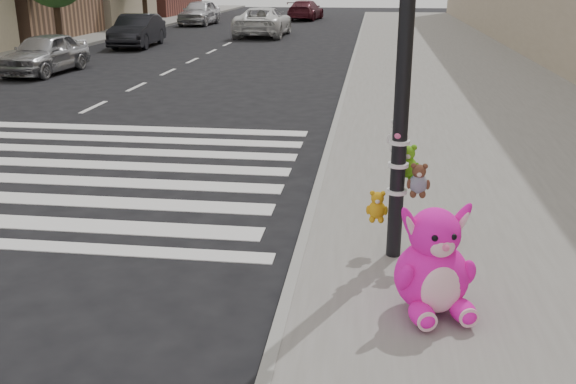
% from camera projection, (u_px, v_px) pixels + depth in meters
% --- Properties ---
extents(ground, '(120.00, 120.00, 0.00)m').
position_uv_depth(ground, '(109.00, 334.00, 5.85)').
color(ground, black).
rests_on(ground, ground).
extents(sidewalk_near, '(7.00, 80.00, 0.14)m').
position_uv_depth(sidewalk_near, '(491.00, 115.00, 14.59)').
color(sidewalk_near, slate).
rests_on(sidewalk_near, ground).
extents(curb_edge, '(0.12, 80.00, 0.15)m').
position_uv_depth(curb_edge, '(339.00, 111.00, 15.02)').
color(curb_edge, gray).
rests_on(curb_edge, ground).
extents(signal_pole, '(0.67, 0.50, 4.00)m').
position_uv_depth(signal_pole, '(403.00, 109.00, 6.66)').
color(signal_pole, black).
rests_on(signal_pole, sidewalk_near).
extents(pink_bunny, '(0.85, 0.93, 1.07)m').
position_uv_depth(pink_bunny, '(433.00, 268.00, 5.84)').
color(pink_bunny, '#FE15BA').
rests_on(pink_bunny, sidewalk_near).
extents(red_teddy, '(0.14, 0.10, 0.20)m').
position_uv_depth(red_teddy, '(450.00, 232.00, 7.53)').
color(red_teddy, '#B21121').
rests_on(red_teddy, sidewalk_near).
extents(car_silver_far, '(1.77, 3.91, 1.30)m').
position_uv_depth(car_silver_far, '(45.00, 53.00, 20.93)').
color(car_silver_far, '#9D9EA2').
rests_on(car_silver_far, ground).
extents(car_dark_far, '(1.76, 4.39, 1.42)m').
position_uv_depth(car_dark_far, '(137.00, 31.00, 28.56)').
color(car_dark_far, black).
rests_on(car_dark_far, ground).
extents(car_white_near, '(2.48, 5.33, 1.48)m').
position_uv_depth(car_white_near, '(263.00, 22.00, 33.47)').
color(car_white_near, silver).
rests_on(car_white_near, ground).
extents(car_maroon_near, '(2.40, 4.83, 1.35)m').
position_uv_depth(car_maroon_near, '(306.00, 10.00, 45.29)').
color(car_maroon_near, '#511721').
rests_on(car_maroon_near, ground).
extents(car_silver_deep, '(2.03, 4.65, 1.56)m').
position_uv_depth(car_silver_deep, '(200.00, 12.00, 40.89)').
color(car_silver_deep, silver).
rests_on(car_silver_deep, ground).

